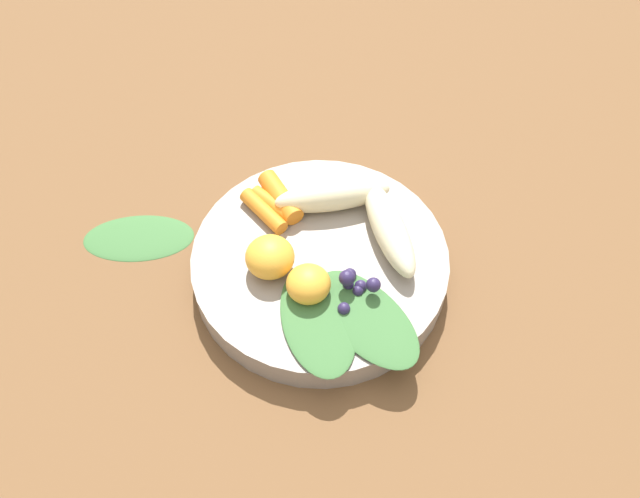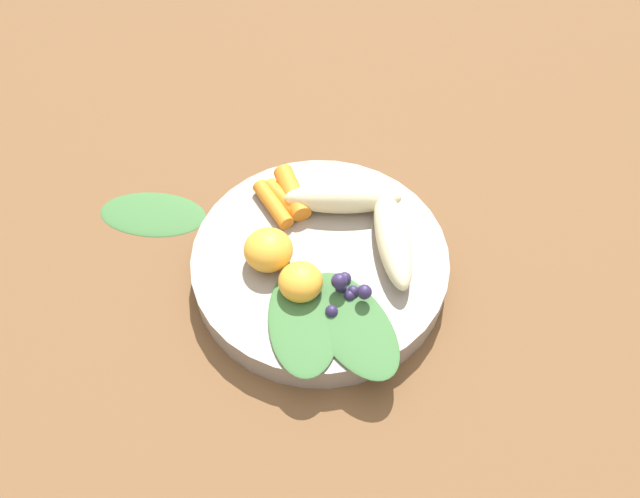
{
  "view_description": "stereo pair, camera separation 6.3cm",
  "coord_description": "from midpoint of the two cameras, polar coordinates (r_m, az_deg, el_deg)",
  "views": [
    {
      "loc": [
        0.02,
        0.37,
        0.55
      ],
      "look_at": [
        0.0,
        0.0,
        0.04
      ],
      "focal_mm": 37.89,
      "sensor_mm": 36.0,
      "label": 1
    },
    {
      "loc": [
        -0.05,
        0.36,
        0.55
      ],
      "look_at": [
        0.0,
        0.0,
        0.04
      ],
      "focal_mm": 37.89,
      "sensor_mm": 36.0,
      "label": 2
    }
  ],
  "objects": [
    {
      "name": "orange_segment_near",
      "position": [
        0.6,
        -3.98,
        -3.18
      ],
      "size": [
        0.04,
        0.04,
        0.03
      ],
      "primitive_type": "ellipsoid",
      "color": "#F4A833",
      "rests_on": "bowl"
    },
    {
      "name": "kale_leaf_right",
      "position": [
        0.6,
        0.92,
        -6.08
      ],
      "size": [
        0.12,
        0.13,
        0.01
      ],
      "primitive_type": "ellipsoid",
      "rotation": [
        0.0,
        0.0,
        8.49
      ],
      "color": "#3D7038",
      "rests_on": "bowl"
    },
    {
      "name": "blueberry_pile",
      "position": [
        0.61,
        -0.34,
        -3.35
      ],
      "size": [
        0.06,
        0.05,
        0.03
      ],
      "color": "#2D234C",
      "rests_on": "bowl"
    },
    {
      "name": "carrot_mid_right",
      "position": [
        0.67,
        -7.5,
        3.0
      ],
      "size": [
        0.05,
        0.05,
        0.02
      ],
      "primitive_type": "cylinder",
      "rotation": [
        0.0,
        1.57,
        5.38
      ],
      "color": "orange",
      "rests_on": "bowl"
    },
    {
      "name": "carrot_front",
      "position": [
        0.67,
        -6.04,
        4.22
      ],
      "size": [
        0.05,
        0.06,
        0.02
      ],
      "primitive_type": "cylinder",
      "rotation": [
        0.0,
        1.57,
        5.19
      ],
      "color": "orange",
      "rests_on": "bowl"
    },
    {
      "name": "bowl",
      "position": [
        0.65,
        -2.77,
        -1.49
      ],
      "size": [
        0.25,
        0.25,
        0.03
      ],
      "primitive_type": "cylinder",
      "color": "gray",
      "rests_on": "ground_plane"
    },
    {
      "name": "banana_peeled_left",
      "position": [
        0.66,
        -1.64,
        4.35
      ],
      "size": [
        0.12,
        0.05,
        0.03
      ],
      "primitive_type": "ellipsoid",
      "rotation": [
        0.0,
        0.0,
        6.41
      ],
      "color": "beige",
      "rests_on": "bowl"
    },
    {
      "name": "carrot_mid_left",
      "position": [
        0.67,
        -6.78,
        3.63
      ],
      "size": [
        0.04,
        0.04,
        0.01
      ],
      "primitive_type": "cylinder",
      "rotation": [
        0.0,
        1.57,
        5.52
      ],
      "color": "orange",
      "rests_on": "bowl"
    },
    {
      "name": "banana_peeled_right",
      "position": [
        0.64,
        3.08,
        1.53
      ],
      "size": [
        0.06,
        0.12,
        0.03
      ],
      "primitive_type": "ellipsoid",
      "rotation": [
        0.0,
        0.0,
        4.95
      ],
      "color": "beige",
      "rests_on": "bowl"
    },
    {
      "name": "ground_plane",
      "position": [
        0.66,
        -2.71,
        -2.24
      ],
      "size": [
        2.4,
        2.4,
        0.0
      ],
      "primitive_type": "plane",
      "color": "brown"
    },
    {
      "name": "kale_leaf_stray",
      "position": [
        0.72,
        -17.54,
        0.82
      ],
      "size": [
        0.11,
        0.06,
        0.01
      ],
      "primitive_type": "ellipsoid",
      "rotation": [
        0.0,
        0.0,
        6.29
      ],
      "color": "#3D7038",
      "rests_on": "ground_plane"
    },
    {
      "name": "kale_leaf_left",
      "position": [
        0.6,
        -3.22,
        -6.22
      ],
      "size": [
        0.08,
        0.13,
        0.01
      ],
      "primitive_type": "ellipsoid",
      "rotation": [
        0.0,
        0.0,
        8.04
      ],
      "color": "#3D7038",
      "rests_on": "bowl"
    },
    {
      "name": "orange_segment_far",
      "position": [
        0.62,
        -7.16,
        -0.88
      ],
      "size": [
        0.05,
        0.05,
        0.03
      ],
      "primitive_type": "ellipsoid",
      "color": "#F4A833",
      "rests_on": "bowl"
    }
  ]
}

